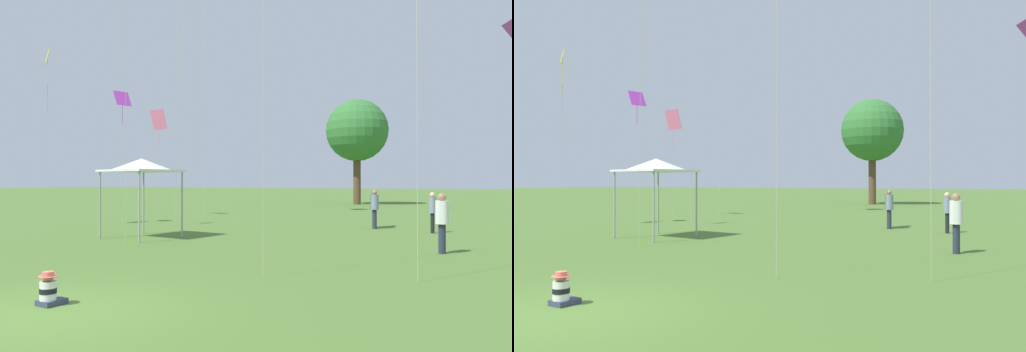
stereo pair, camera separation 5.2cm
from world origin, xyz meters
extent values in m
plane|color=#4C702D|center=(0.00, 0.00, 0.00)|extent=(300.00, 300.00, 0.00)
cube|color=#383D56|center=(-0.46, 0.47, 0.05)|extent=(0.38, 0.46, 0.10)
cylinder|color=white|center=(-0.46, 0.39, 0.27)|extent=(0.30, 0.30, 0.33)
cylinder|color=black|center=(-0.46, 0.39, 0.27)|extent=(0.32, 0.32, 0.09)
sphere|color=#A37556|center=(-0.46, 0.39, 0.51)|extent=(0.20, 0.20, 0.20)
cylinder|color=#E0665B|center=(-0.46, 0.39, 0.52)|extent=(0.33, 0.33, 0.01)
cylinder|color=#E0665B|center=(-0.46, 0.39, 0.56)|extent=(0.20, 0.20, 0.09)
cylinder|color=#282D42|center=(1.05, 17.39, 0.45)|extent=(0.28, 0.28, 0.89)
cylinder|color=gray|center=(1.05, 17.39, 1.25)|extent=(0.51, 0.51, 0.71)
sphere|color=#A37556|center=(1.05, 17.39, 1.70)|extent=(0.24, 0.24, 0.24)
cylinder|color=black|center=(3.74, 16.57, 0.43)|extent=(0.23, 0.23, 0.86)
cylinder|color=gray|center=(3.74, 16.57, 1.19)|extent=(0.41, 0.41, 0.68)
sphere|color=#DBAD89|center=(3.74, 16.57, 1.63)|extent=(0.23, 0.23, 0.23)
cylinder|color=#282D42|center=(4.89, 10.40, 0.45)|extent=(0.30, 0.30, 0.90)
cylinder|color=silver|center=(4.89, 10.40, 1.26)|extent=(0.55, 0.55, 0.72)
sphere|color=#A37556|center=(4.89, 10.40, 1.72)|extent=(0.24, 0.24, 0.24)
cube|color=white|center=(-6.11, 9.48, 2.62)|extent=(2.76, 2.76, 0.08)
cone|color=white|center=(-6.11, 9.48, 2.88)|extent=(2.62, 2.62, 0.44)
cylinder|color=#99999E|center=(-7.06, 10.72, 1.29)|extent=(0.07, 0.07, 2.58)
cylinder|color=#99999E|center=(-4.86, 10.43, 1.29)|extent=(0.07, 0.07, 2.58)
cylinder|color=#99999E|center=(-7.35, 8.52, 1.29)|extent=(0.07, 0.07, 2.58)
cylinder|color=#99999E|center=(-5.15, 8.23, 1.29)|extent=(0.07, 0.07, 2.58)
cube|color=yellow|center=(-13.61, 11.25, 8.42)|extent=(0.73, 0.58, 0.72)
cylinder|color=yellow|center=(-13.61, 11.25, 7.38)|extent=(0.02, 0.02, 1.57)
cylinder|color=#BCB7A8|center=(-13.61, 11.25, 4.21)|extent=(0.01, 0.01, 8.41)
cube|color=pink|center=(-13.51, 19.73, 6.20)|extent=(1.34, 0.67, 1.25)
cylinder|color=pink|center=(-13.51, 19.73, 5.05)|extent=(0.02, 0.02, 1.41)
cylinder|color=#BCB7A8|center=(-13.51, 19.73, 3.10)|extent=(0.01, 0.01, 6.20)
cube|color=#B738C6|center=(-9.86, 12.46, 6.21)|extent=(0.60, 0.87, 0.71)
cylinder|color=#B738C6|center=(-9.86, 12.46, 5.44)|extent=(0.02, 0.02, 0.98)
cylinder|color=#BCB7A8|center=(-9.86, 12.46, 3.11)|extent=(0.01, 0.01, 6.20)
cylinder|color=#BCB7A8|center=(-10.73, 20.88, 9.39)|extent=(0.01, 0.01, 18.77)
cylinder|color=#BCB7A8|center=(-8.58, 15.04, 10.70)|extent=(0.01, 0.01, 21.40)
cylinder|color=#BCB7A8|center=(4.99, 5.53, 5.39)|extent=(0.01, 0.01, 10.77)
cylinder|color=brown|center=(-6.76, 41.52, 2.77)|extent=(0.71, 0.71, 5.54)
sphere|color=#337033|center=(-6.76, 41.52, 7.18)|extent=(5.99, 5.99, 5.99)
camera|label=1|loc=(6.91, -5.74, 2.20)|focal=35.00mm
camera|label=2|loc=(6.95, -5.72, 2.20)|focal=35.00mm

